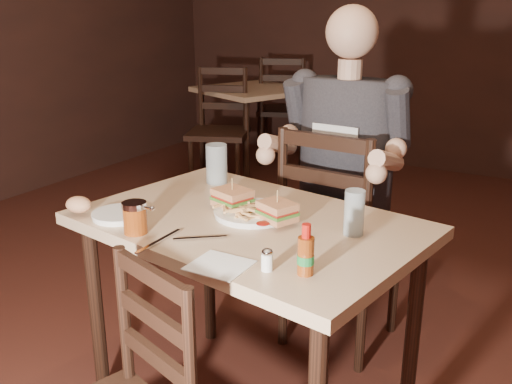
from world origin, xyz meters
The scene contains 22 objects.
room_shell centered at (0.00, 0.00, 1.40)m, with size 7.00×7.00×7.00m.
main_table centered at (-0.11, -0.20, 0.68)m, with size 1.19×0.89×0.77m.
bg_table centered at (-1.67, 2.50, 0.68)m, with size 1.04×1.04×0.77m.
chair_far centered at (-0.03, 0.45, 0.49)m, with size 0.45×0.50×0.98m, color black, non-canonical shape.
bg_chair_far centered at (-1.67, 3.05, 0.50)m, with size 0.46×0.50×0.99m, color black, non-canonical shape.
bg_chair_near centered at (-1.67, 1.95, 0.49)m, with size 0.45×0.49×0.97m, color black, non-canonical shape.
diner centered at (-0.03, 0.40, 0.97)m, with size 0.54×0.42×0.93m, color #302E33, non-canonical shape.
dinner_plate centered at (-0.11, -0.17, 0.78)m, with size 0.25×0.25×0.01m, color white.
sandwich_left centered at (-0.20, -0.15, 0.83)m, with size 0.12×0.10×0.10m, color tan, non-canonical shape.
sandwich_right centered at (-0.01, -0.19, 0.83)m, with size 0.11×0.09×0.10m, color tan, non-canonical shape.
fries_pile centered at (-0.14, -0.21, 0.80)m, with size 0.23×0.16×0.04m, color tan, non-canonical shape.
ketchup_dollop centered at (-0.02, -0.25, 0.79)m, with size 0.04×0.04×0.01m, color maroon.
glass_left centered at (-0.42, 0.08, 0.85)m, with size 0.08×0.08×0.15m, color silver.
glass_right centered at (0.23, -0.15, 0.84)m, with size 0.06×0.06×0.14m, color silver.
hot_sauce centered at (0.22, -0.47, 0.84)m, with size 0.04×0.04×0.14m, color maroon, non-canonical shape.
salt_shaker centered at (0.13, -0.50, 0.80)m, with size 0.03×0.03×0.06m, color white, non-canonical shape.
syrup_dispenser centered at (-0.35, -0.48, 0.82)m, with size 0.08×0.08×0.10m, color maroon, non-canonical shape.
napkin centered at (0.00, -0.54, 0.77)m, with size 0.15×0.14×0.00m, color white.
knife centered at (-0.24, -0.50, 0.78)m, with size 0.01×0.20×0.00m, color silver.
fork centered at (-0.14, -0.42, 0.78)m, with size 0.01×0.16×0.01m, color silver.
side_plate centered at (-0.48, -0.40, 0.78)m, with size 0.17×0.17×0.01m, color white.
bread_roll centered at (-0.61, -0.46, 0.81)m, with size 0.09×0.07×0.05m, color tan.
Camera 1 is at (0.79, -1.69, 1.43)m, focal length 40.00 mm.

